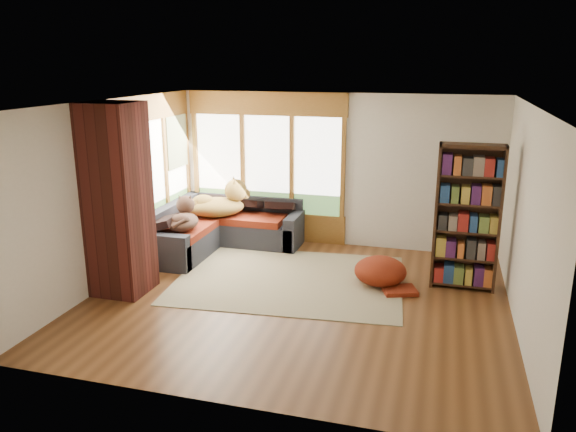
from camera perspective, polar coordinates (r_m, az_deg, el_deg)
The scene contains 17 objects.
floor at distance 7.65m, azimuth 0.92°, elevation -8.44°, with size 5.50×5.50×0.00m, color #533017.
ceiling at distance 7.01m, azimuth 1.01°, elevation 11.36°, with size 5.50×5.50×0.00m, color white.
wall_back at distance 9.60m, azimuth 4.76°, elevation 4.63°, with size 5.50×0.04×2.60m, color silver.
wall_front at distance 4.96m, azimuth -6.43°, elevation -5.99°, with size 5.50×0.04×2.60m, color silver.
wall_left at distance 8.33m, azimuth -17.67°, elevation 2.25°, with size 0.04×5.00×2.60m, color silver.
wall_right at distance 7.07m, azimuth 23.06°, elevation -0.57°, with size 0.04×5.00×2.60m, color silver.
windows_back at distance 9.86m, azimuth -2.16°, elevation 5.25°, with size 2.82×0.10×1.90m.
windows_left at distance 9.31m, azimuth -13.55°, elevation 4.21°, with size 0.10×2.62×1.90m.
roller_blind at distance 9.95m, azimuth -11.24°, elevation 7.40°, with size 0.03×0.72×0.90m, color gray.
brick_chimney at distance 7.86m, azimuth -16.90°, elevation 1.54°, with size 0.70×0.70×2.60m, color #471914.
sectional_sofa at distance 9.66m, azimuth -7.76°, elevation -1.49°, with size 2.20×2.20×0.80m.
area_rug at distance 8.30m, azimuth 0.15°, elevation -6.43°, with size 3.25×2.49×0.01m, color beige.
bookshelf at distance 8.09m, azimuth 17.72°, elevation -0.18°, with size 0.87×0.29×2.04m.
pouf at distance 8.17m, azimuth 9.37°, elevation -5.46°, with size 0.74×0.74×0.40m, color maroon.
dog_tan at distance 9.66m, azimuth -6.87°, elevation 1.70°, with size 1.14×0.98×0.56m.
dog_brindle at distance 9.04m, azimuth -10.58°, elevation 0.14°, with size 0.65×0.86×0.43m.
throw_pillows at distance 9.65m, azimuth -7.31°, elevation 1.53°, with size 1.98×1.68×0.45m.
Camera 1 is at (1.77, -6.76, 3.11)m, focal length 35.00 mm.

